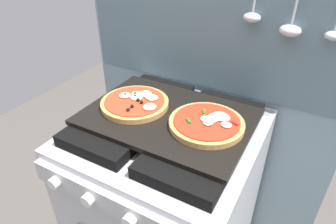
% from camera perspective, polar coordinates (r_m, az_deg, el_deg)
% --- Properties ---
extents(kitchen_backsplash, '(1.10, 0.09, 1.55)m').
position_cam_1_polar(kitchen_backsplash, '(1.28, 7.38, 1.72)').
color(kitchen_backsplash, '#7A939E').
rests_on(kitchen_backsplash, ground_plane).
extents(stove, '(0.60, 0.64, 0.90)m').
position_cam_1_polar(stove, '(1.27, -0.04, -18.48)').
color(stove, '#B7BABF').
rests_on(stove, ground_plane).
extents(baking_tray, '(0.54, 0.38, 0.02)m').
position_cam_1_polar(baking_tray, '(0.96, 0.00, -0.91)').
color(baking_tray, black).
rests_on(baking_tray, stove).
extents(pizza_left, '(0.23, 0.23, 0.03)m').
position_cam_1_polar(pizza_left, '(1.01, -6.39, 1.88)').
color(pizza_left, '#C18947').
rests_on(pizza_left, baking_tray).
extents(pizza_right, '(0.23, 0.23, 0.03)m').
position_cam_1_polar(pizza_right, '(0.90, 7.73, -2.07)').
color(pizza_right, '#C18947').
rests_on(pizza_right, baking_tray).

